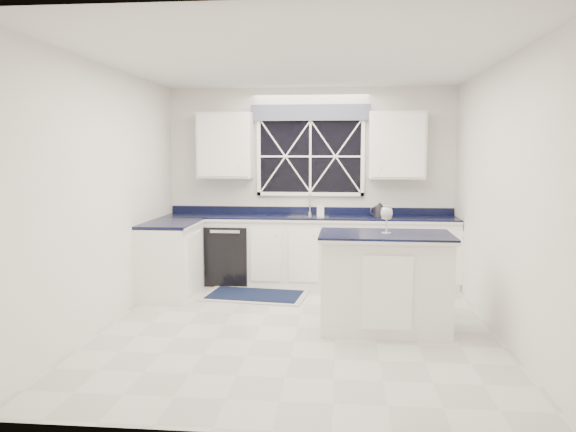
# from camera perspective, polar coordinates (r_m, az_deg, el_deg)

# --- Properties ---
(ground) EXTENTS (4.50, 4.50, 0.00)m
(ground) POSITION_cam_1_polar(r_m,az_deg,el_deg) (5.94, 1.00, -11.22)
(ground) COLOR silver
(ground) RESTS_ON ground
(back_wall) EXTENTS (4.00, 0.10, 2.70)m
(back_wall) POSITION_cam_1_polar(r_m,az_deg,el_deg) (7.92, 2.29, 3.18)
(back_wall) COLOR white
(back_wall) RESTS_ON ground
(base_cabinets) EXTENTS (3.99, 1.60, 0.90)m
(base_cabinets) POSITION_cam_1_polar(r_m,az_deg,el_deg) (7.59, -0.44, -3.81)
(base_cabinets) COLOR white
(base_cabinets) RESTS_ON ground
(countertop) EXTENTS (3.98, 0.64, 0.04)m
(countertop) POSITION_cam_1_polar(r_m,az_deg,el_deg) (7.65, 2.15, -0.17)
(countertop) COLOR black
(countertop) RESTS_ON base_cabinets
(dishwasher) EXTENTS (0.60, 0.58, 0.82)m
(dishwasher) POSITION_cam_1_polar(r_m,az_deg,el_deg) (7.87, -5.91, -3.77)
(dishwasher) COLOR black
(dishwasher) RESTS_ON ground
(window) EXTENTS (1.65, 0.09, 1.26)m
(window) POSITION_cam_1_polar(r_m,az_deg,el_deg) (7.86, 2.29, 6.66)
(window) COLOR black
(window) RESTS_ON ground
(upper_cabinets) EXTENTS (3.10, 0.34, 0.90)m
(upper_cabinets) POSITION_cam_1_polar(r_m,az_deg,el_deg) (7.73, 2.24, 7.18)
(upper_cabinets) COLOR white
(upper_cabinets) RESTS_ON ground
(faucet) EXTENTS (0.05, 0.20, 0.30)m
(faucet) POSITION_cam_1_polar(r_m,az_deg,el_deg) (7.83, 2.24, 1.29)
(faucet) COLOR silver
(faucet) RESTS_ON countertop
(island) EXTENTS (1.34, 0.82, 0.99)m
(island) POSITION_cam_1_polar(r_m,az_deg,el_deg) (5.83, 9.80, -6.56)
(island) COLOR white
(island) RESTS_ON ground
(rug) EXTENTS (1.37, 0.93, 0.02)m
(rug) POSITION_cam_1_polar(r_m,az_deg,el_deg) (7.17, -3.38, -8.02)
(rug) COLOR #AEAEA9
(rug) RESTS_ON ground
(kettle) EXTENTS (0.26, 0.21, 0.19)m
(kettle) POSITION_cam_1_polar(r_m,az_deg,el_deg) (7.71, 9.28, 0.61)
(kettle) COLOR #2E2E31
(kettle) RESTS_ON countertop
(wine_glass) EXTENTS (0.12, 0.12, 0.28)m
(wine_glass) POSITION_cam_1_polar(r_m,az_deg,el_deg) (5.74, 9.99, 0.20)
(wine_glass) COLOR silver
(wine_glass) RESTS_ON island
(soap_bottle) EXTENTS (0.10, 0.10, 0.22)m
(soap_bottle) POSITION_cam_1_polar(r_m,az_deg,el_deg) (7.77, 3.32, 0.87)
(soap_bottle) COLOR silver
(soap_bottle) RESTS_ON countertop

